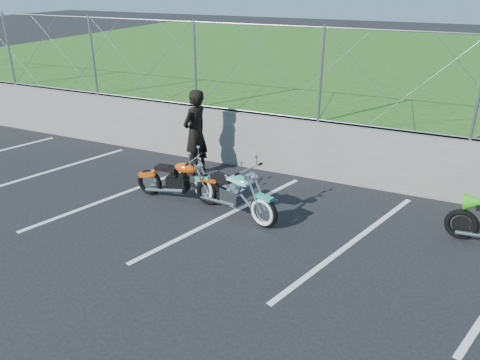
% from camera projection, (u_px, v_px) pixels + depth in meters
% --- Properties ---
extents(ground, '(90.00, 90.00, 0.00)m').
position_uv_depth(ground, '(201.00, 240.00, 8.08)').
color(ground, black).
rests_on(ground, ground).
extents(retaining_wall, '(30.00, 0.22, 1.30)m').
position_uv_depth(retaining_wall, '(274.00, 144.00, 10.74)').
color(retaining_wall, slate).
rests_on(retaining_wall, ground).
extents(grass_field, '(30.00, 20.00, 1.30)m').
position_uv_depth(grass_field, '(361.00, 70.00, 19.07)').
color(grass_field, '#225316').
rests_on(grass_field, ground).
extents(chain_link_fence, '(28.00, 0.03, 2.00)m').
position_uv_depth(chain_link_fence, '(276.00, 71.00, 10.08)').
color(chain_link_fence, gray).
rests_on(chain_link_fence, retaining_wall).
extents(parking_lines, '(18.29, 4.31, 0.01)m').
position_uv_depth(parking_lines, '(286.00, 228.00, 8.46)').
color(parking_lines, silver).
rests_on(parking_lines, ground).
extents(cruiser_turquoise, '(2.05, 0.81, 1.05)m').
position_uv_depth(cruiser_turquoise, '(234.00, 194.00, 8.79)').
color(cruiser_turquoise, black).
rests_on(cruiser_turquoise, ground).
extents(naked_orange, '(1.91, 0.65, 0.95)m').
position_uv_depth(naked_orange, '(180.00, 181.00, 9.38)').
color(naked_orange, black).
rests_on(naked_orange, ground).
extents(person_standing, '(0.57, 0.77, 1.94)m').
position_uv_depth(person_standing, '(195.00, 133.00, 10.46)').
color(person_standing, black).
rests_on(person_standing, ground).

